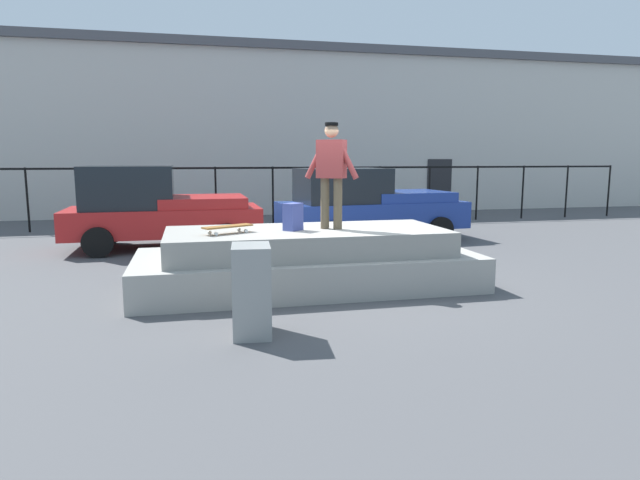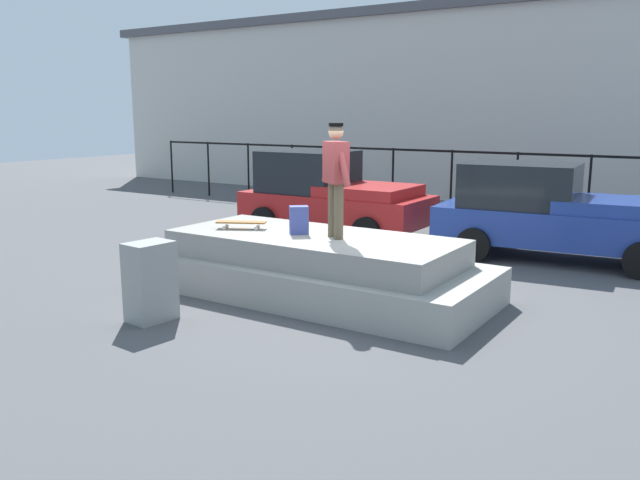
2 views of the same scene
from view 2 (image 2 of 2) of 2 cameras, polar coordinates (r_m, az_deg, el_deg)
name	(u,v)px [view 2 (image 2 of 2)]	position (r m, az deg, el deg)	size (l,w,h in m)	color
ground_plane	(353,299)	(9.82, 2.91, -5.21)	(60.00, 60.00, 0.00)	#4C4C4F
concrete_ledge	(314,267)	(9.97, -0.53, -2.42)	(5.38, 2.32, 0.93)	#9E9B93
skateboarder	(336,172)	(9.50, 1.39, 5.95)	(0.80, 0.59, 1.68)	brown
skateboard	(241,223)	(10.44, -6.92, 1.53)	(0.79, 0.54, 0.12)	brown
backpack	(299,220)	(9.91, -1.85, 1.76)	(0.28, 0.20, 0.43)	#3F4C99
car_red_pickup_near	(329,194)	(14.98, 0.81, 4.07)	(4.31, 2.16, 1.88)	#B21E1E
car_blue_pickup_mid	(554,213)	(13.04, 19.81, 2.27)	(4.74, 2.30, 1.81)	navy
utility_box	(150,282)	(9.00, -14.64, -3.54)	(0.44, 0.60, 1.07)	gray
fence_row	(517,175)	(16.96, 16.85, 5.44)	(24.06, 0.06, 1.80)	black
warehouse_building	(578,102)	(23.04, 21.67, 11.14)	(35.56, 6.69, 6.12)	beige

